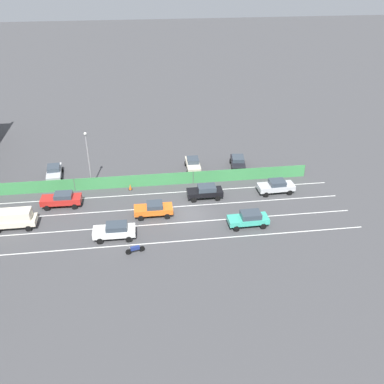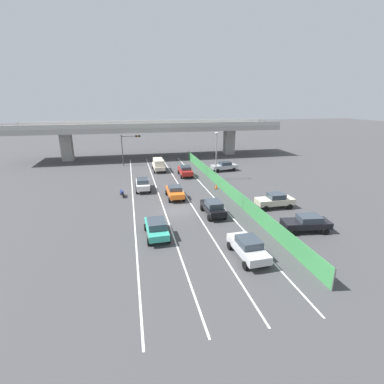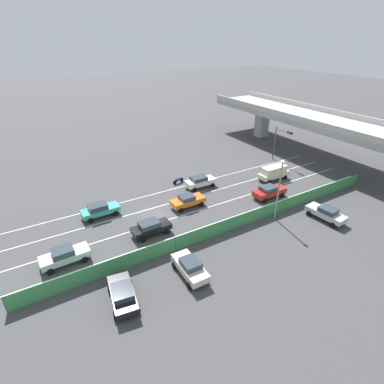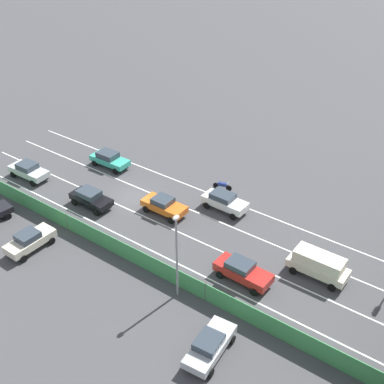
% 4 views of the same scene
% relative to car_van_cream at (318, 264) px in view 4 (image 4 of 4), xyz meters
% --- Properties ---
extents(ground_plane, '(300.00, 300.00, 0.00)m').
position_rel_car_van_cream_xyz_m(ground_plane, '(0.25, -19.13, -1.19)').
color(ground_plane, '#424244').
extents(lane_line_left_edge, '(0.14, 48.29, 0.01)m').
position_rel_car_van_cream_xyz_m(lane_line_left_edge, '(-4.79, -12.98, -1.19)').
color(lane_line_left_edge, silver).
rests_on(lane_line_left_edge, ground).
extents(lane_line_mid_left, '(0.14, 48.29, 0.01)m').
position_rel_car_van_cream_xyz_m(lane_line_mid_left, '(-1.43, -12.98, -1.19)').
color(lane_line_mid_left, silver).
rests_on(lane_line_mid_left, ground).
extents(lane_line_mid_right, '(0.14, 48.29, 0.01)m').
position_rel_car_van_cream_xyz_m(lane_line_mid_right, '(1.93, -12.98, -1.19)').
color(lane_line_mid_right, silver).
rests_on(lane_line_mid_right, ground).
extents(lane_line_right_edge, '(0.14, 48.29, 0.01)m').
position_rel_car_van_cream_xyz_m(lane_line_right_edge, '(5.28, -12.98, -1.19)').
color(lane_line_right_edge, silver).
rests_on(lane_line_right_edge, ground).
extents(green_fence, '(0.10, 44.39, 1.64)m').
position_rel_car_van_cream_xyz_m(green_fence, '(7.32, -12.98, -0.37)').
color(green_fence, '#3D8E4C').
rests_on(green_fence, ground).
extents(car_van_cream, '(2.04, 4.72, 2.08)m').
position_rel_car_van_cream_xyz_m(car_van_cream, '(0.00, 0.00, 0.00)').
color(car_van_cream, beige).
rests_on(car_van_cream, ground).
extents(car_sedan_white, '(2.02, 4.36, 1.68)m').
position_rel_car_van_cream_xyz_m(car_sedan_white, '(-3.34, -10.79, -0.25)').
color(car_sedan_white, white).
rests_on(car_sedan_white, ground).
extents(car_taxi_orange, '(2.01, 4.31, 1.60)m').
position_rel_car_van_cream_xyz_m(car_taxi_orange, '(0.41, -14.98, -0.31)').
color(car_taxi_orange, orange).
rests_on(car_taxi_orange, ground).
extents(car_sedan_red, '(2.08, 4.61, 1.67)m').
position_rel_car_van_cream_xyz_m(car_sedan_red, '(3.85, -4.52, -0.27)').
color(car_sedan_red, red).
rests_on(car_sedan_red, ground).
extents(car_sedan_silver, '(2.13, 4.48, 1.66)m').
position_rel_car_van_cream_xyz_m(car_sedan_silver, '(3.65, -30.12, -0.28)').
color(car_sedan_silver, '#B7BABC').
rests_on(car_sedan_silver, ground).
extents(car_sedan_black, '(1.97, 4.25, 1.62)m').
position_rel_car_van_cream_xyz_m(car_sedan_black, '(3.51, -21.32, -0.28)').
color(car_sedan_black, black).
rests_on(car_sedan_black, ground).
extents(car_taxi_teal, '(2.06, 4.40, 1.64)m').
position_rel_car_van_cream_xyz_m(car_taxi_teal, '(-2.91, -25.04, -0.28)').
color(car_taxi_teal, teal).
rests_on(car_taxi_teal, ground).
extents(motorcycle, '(0.72, 1.92, 0.93)m').
position_rel_car_van_cream_xyz_m(motorcycle, '(-6.13, -12.79, -0.73)').
color(motorcycle, black).
rests_on(motorcycle, ground).
extents(parked_sedan_cream, '(4.29, 2.03, 1.70)m').
position_rel_car_van_cream_xyz_m(parked_sedan_cream, '(11.01, -20.81, -0.27)').
color(parked_sedan_cream, beige).
rests_on(parked_sedan_cream, ground).
extents(parked_wagon_silver, '(4.65, 2.33, 1.62)m').
position_rel_car_van_cream_xyz_m(parked_wagon_silver, '(11.19, -2.59, -0.30)').
color(parked_wagon_silver, '#B2B5B7').
rests_on(parked_wagon_silver, ground).
extents(street_lamp, '(0.60, 0.36, 7.31)m').
position_rel_car_van_cream_xyz_m(street_lamp, '(8.08, -7.60, 3.24)').
color(street_lamp, gray).
rests_on(street_lamp, ground).
extents(traffic_cone, '(0.47, 0.47, 0.74)m').
position_rel_car_van_cream_xyz_m(traffic_cone, '(6.69, -12.38, -0.84)').
color(traffic_cone, orange).
rests_on(traffic_cone, ground).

